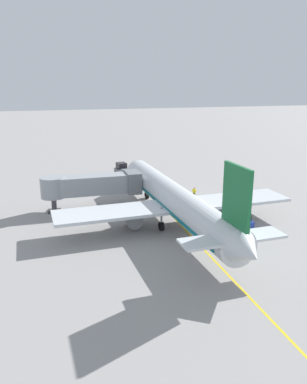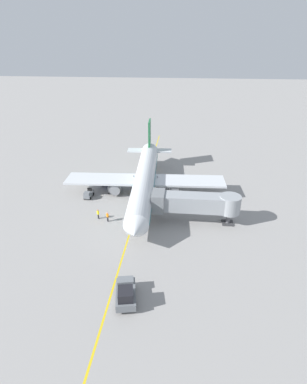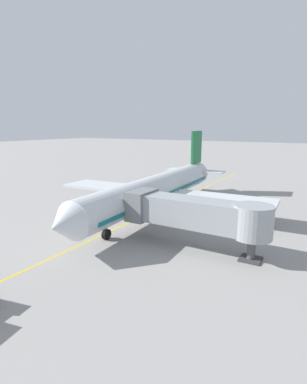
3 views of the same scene
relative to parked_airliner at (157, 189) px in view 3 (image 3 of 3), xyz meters
The scene contains 10 objects.
ground_plane 3.25m from the parked_airliner, ahead, with size 400.00×400.00×0.00m, color gray.
gate_lead_in_line 3.25m from the parked_airliner, ahead, with size 0.24×80.00×0.01m, color gold.
parked_airliner is the anchor object (origin of this frame).
jet_bridge 12.84m from the parked_airliner, 135.74° to the left, with size 13.92×3.50×4.98m.
baggage_tug_lead 10.88m from the parked_airliner, 13.73° to the left, with size 1.41×2.56×1.62m.
baggage_tug_trailing 9.27m from the parked_airliner, 21.87° to the right, with size 1.49×2.60×1.62m.
baggage_cart_front 6.77m from the parked_airliner, ahead, with size 1.32×2.91×1.58m.
baggage_cart_second_in_train 7.70m from the parked_airliner, 21.76° to the right, with size 1.32×2.91×1.58m.
ground_crew_wing_walker 11.86m from the parked_airliner, 55.97° to the left, with size 0.57×0.58×1.69m.
ground_crew_loader 11.62m from the parked_airliner, 65.29° to the left, with size 0.58×0.57×1.69m.
Camera 3 is at (-20.57, 34.46, 11.38)m, focal length 28.56 mm.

